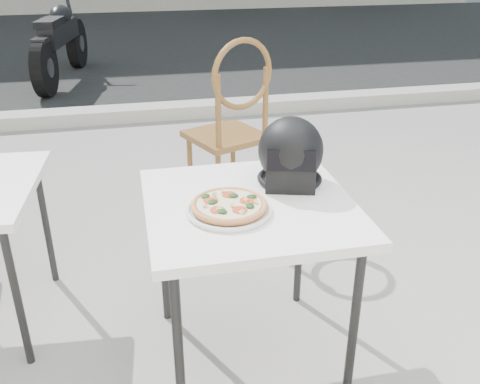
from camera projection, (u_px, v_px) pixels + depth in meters
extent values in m
plane|color=gray|center=(324.00, 297.00, 2.57)|extent=(80.00, 80.00, 0.00)
cube|color=black|center=(173.00, 42.00, 8.73)|extent=(30.00, 8.00, 0.00)
cube|color=#A29E97|center=(216.00, 108.00, 5.19)|extent=(30.00, 0.25, 0.12)
cube|color=white|center=(249.00, 206.00, 1.93)|extent=(0.75, 0.75, 0.04)
cylinder|color=black|center=(179.00, 353.00, 1.75)|extent=(0.03, 0.03, 0.67)
cylinder|color=black|center=(354.00, 327.00, 1.87)|extent=(0.03, 0.03, 0.67)
cylinder|color=black|center=(163.00, 254.00, 2.29)|extent=(0.03, 0.03, 0.67)
cylinder|color=black|center=(300.00, 239.00, 2.41)|extent=(0.03, 0.03, 0.67)
cylinder|color=silver|center=(229.00, 211.00, 1.84)|extent=(0.30, 0.30, 0.01)
torus|color=silver|center=(229.00, 210.00, 1.84)|extent=(0.32, 0.32, 0.02)
cylinder|color=#CE864B|center=(229.00, 206.00, 1.84)|extent=(0.29, 0.29, 0.01)
torus|color=#CE864B|center=(229.00, 205.00, 1.83)|extent=(0.30, 0.30, 0.02)
cylinder|color=#A71A12|center=(229.00, 204.00, 1.83)|extent=(0.26, 0.26, 0.00)
cylinder|color=beige|center=(229.00, 204.00, 1.83)|extent=(0.25, 0.25, 0.00)
cylinder|color=#BE4121|center=(247.00, 201.00, 1.85)|extent=(0.06, 0.06, 0.00)
cylinder|color=#BE4121|center=(229.00, 195.00, 1.89)|extent=(0.06, 0.06, 0.00)
cylinder|color=#BE4121|center=(211.00, 201.00, 1.85)|extent=(0.06, 0.06, 0.00)
cylinder|color=#BE4121|center=(218.00, 210.00, 1.78)|extent=(0.06, 0.06, 0.00)
cylinder|color=#BE4121|center=(240.00, 210.00, 1.78)|extent=(0.06, 0.06, 0.00)
ellipsoid|color=#143714|center=(233.00, 196.00, 1.88)|extent=(0.04, 0.03, 0.01)
ellipsoid|color=#143714|center=(213.00, 202.00, 1.83)|extent=(0.05, 0.05, 0.01)
ellipsoid|color=#143714|center=(250.00, 206.00, 1.81)|extent=(0.03, 0.04, 0.01)
ellipsoid|color=#143714|center=(222.00, 211.00, 1.77)|extent=(0.05, 0.05, 0.01)
ellipsoid|color=#143714|center=(252.00, 197.00, 1.87)|extent=(0.04, 0.03, 0.01)
ellipsoid|color=#143714|center=(205.00, 196.00, 1.87)|extent=(0.05, 0.05, 0.01)
cylinder|color=#E9DC8E|center=(232.00, 205.00, 1.80)|extent=(0.02, 0.02, 0.02)
cylinder|color=#E9DC8E|center=(215.00, 194.00, 1.88)|extent=(0.02, 0.02, 0.02)
cylinder|color=#E9DC8E|center=(246.00, 200.00, 1.84)|extent=(0.02, 0.02, 0.02)
cylinder|color=#E9DC8E|center=(223.00, 191.00, 1.91)|extent=(0.02, 0.02, 0.02)
cylinder|color=#E9DC8E|center=(242.00, 212.00, 1.76)|extent=(0.02, 0.02, 0.02)
cylinder|color=#E9DC8E|center=(205.00, 205.00, 1.81)|extent=(0.02, 0.02, 0.02)
cylinder|color=#E9DC8E|center=(256.00, 202.00, 1.83)|extent=(0.02, 0.02, 0.02)
cylinder|color=#E9DC8E|center=(219.00, 209.00, 1.78)|extent=(0.02, 0.02, 0.02)
ellipsoid|color=black|center=(291.00, 150.00, 2.03)|extent=(0.31, 0.32, 0.26)
cube|color=black|center=(290.00, 178.00, 1.99)|extent=(0.20, 0.14, 0.10)
torus|color=black|center=(289.00, 178.00, 2.08)|extent=(0.31, 0.31, 0.02)
cube|color=black|center=(291.00, 160.00, 1.92)|extent=(0.18, 0.08, 0.08)
cube|color=brown|center=(226.00, 136.00, 3.26)|extent=(0.54, 0.54, 0.04)
cylinder|color=brown|center=(233.00, 158.00, 3.57)|extent=(0.04, 0.04, 0.45)
cylinder|color=brown|center=(190.00, 169.00, 3.40)|extent=(0.04, 0.04, 0.45)
cylinder|color=brown|center=(263.00, 174.00, 3.33)|extent=(0.04, 0.04, 0.45)
cylinder|color=brown|center=(219.00, 187.00, 3.16)|extent=(0.04, 0.04, 0.45)
cylinder|color=brown|center=(265.00, 104.00, 3.13)|extent=(0.04, 0.04, 0.43)
cylinder|color=brown|center=(218.00, 114.00, 2.96)|extent=(0.04, 0.04, 0.43)
torus|color=brown|center=(243.00, 74.00, 2.96)|extent=(0.39, 0.19, 0.40)
cylinder|color=black|center=(17.00, 298.00, 2.05)|extent=(0.03, 0.03, 0.64)
cylinder|color=black|center=(46.00, 225.00, 2.57)|extent=(0.03, 0.03, 0.64)
cylinder|color=black|center=(77.00, 44.00, 6.93)|extent=(0.23, 0.62, 0.61)
cylinder|color=gray|center=(77.00, 44.00, 6.93)|extent=(0.18, 0.23, 0.20)
cylinder|color=black|center=(44.00, 68.00, 5.66)|extent=(0.23, 0.62, 0.61)
cylinder|color=gray|center=(44.00, 68.00, 5.66)|extent=(0.18, 0.23, 0.20)
cube|color=black|center=(59.00, 32.00, 6.18)|extent=(0.37, 1.08, 0.22)
ellipsoid|color=black|center=(61.00, 15.00, 6.25)|extent=(0.30, 0.46, 0.23)
cube|color=black|center=(50.00, 23.00, 5.84)|extent=(0.29, 0.54, 0.08)
cylinder|color=gray|center=(72.00, 18.00, 6.72)|extent=(0.10, 0.33, 0.72)
cube|color=black|center=(41.00, 40.00, 5.55)|extent=(0.18, 0.25, 0.05)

